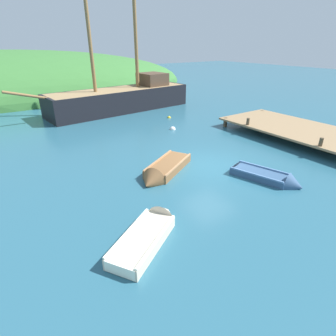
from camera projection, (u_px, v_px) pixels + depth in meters
name	position (u px, v px, depth m)	size (l,w,h in m)	color
ground_plane	(210.00, 166.00, 13.51)	(120.00, 120.00, 0.00)	#285B70
dock	(300.00, 130.00, 17.21)	(4.80, 9.75, 1.68)	#937551
shore_hill	(3.00, 91.00, 34.02)	(51.00, 26.62, 9.60)	#387033
sailing_ship	(122.00, 102.00, 24.23)	(15.56, 4.52, 12.73)	black
rowboat_outer_left	(163.00, 172.00, 12.58)	(3.69, 2.75, 1.12)	brown
rowboat_near_dock	(150.00, 233.00, 8.56)	(3.29, 2.60, 1.00)	beige
rowboat_far	(271.00, 179.00, 12.00)	(1.89, 3.27, 1.01)	#335175
buoy_white	(173.00, 129.00, 19.11)	(0.42, 0.42, 0.42)	white
buoy_yellow	(169.00, 118.00, 22.03)	(0.28, 0.28, 0.28)	yellow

